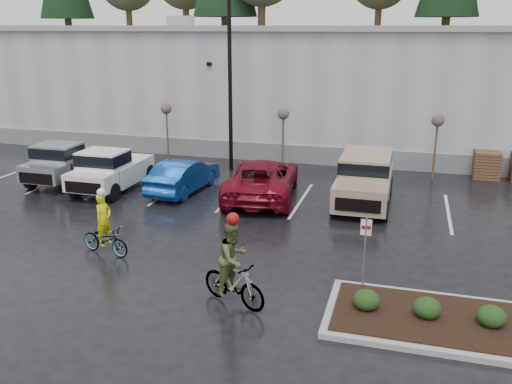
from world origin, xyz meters
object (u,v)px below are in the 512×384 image
(sapling_west, at_px, (166,112))
(cyclist_hivis, at_px, (105,234))
(pickup_white, at_px, (115,168))
(cyclist_olive, at_px, (234,272))
(car_blue, at_px, (184,175))
(car_red, at_px, (262,179))
(sapling_east, at_px, (438,124))
(lamppost, at_px, (230,58))
(suv_tan, at_px, (364,181))
(pallet_stack_a, at_px, (486,165))
(pickup_silver, at_px, (70,160))
(sapling_mid, at_px, (283,117))
(fire_lane_sign, at_px, (365,246))

(sapling_west, relative_size, cyclist_hivis, 1.42)
(pickup_white, xyz_separation_m, cyclist_olive, (8.64, -8.90, -0.05))
(car_blue, distance_m, car_red, 3.63)
(car_red, height_order, cyclist_olive, cyclist_olive)
(sapling_east, height_order, cyclist_olive, sapling_east)
(sapling_east, relative_size, car_red, 0.53)
(lamppost, xyz_separation_m, car_blue, (-0.87, -4.14, -4.94))
(sapling_east, height_order, cyclist_hivis, sapling_east)
(lamppost, relative_size, suv_tan, 1.81)
(pallet_stack_a, relative_size, pickup_silver, 0.26)
(pallet_stack_a, relative_size, cyclist_hivis, 0.60)
(pickup_white, bearing_deg, sapling_mid, 39.96)
(car_red, height_order, cyclist_hivis, cyclist_hivis)
(lamppost, relative_size, sapling_mid, 2.88)
(sapling_east, height_order, suv_tan, sapling_east)
(fire_lane_sign, height_order, cyclist_olive, cyclist_olive)
(sapling_east, height_order, fire_lane_sign, sapling_east)
(sapling_mid, distance_m, car_red, 5.37)
(pickup_white, bearing_deg, pickup_silver, 166.50)
(pickup_white, height_order, car_blue, pickup_white)
(pallet_stack_a, relative_size, car_red, 0.22)
(sapling_east, bearing_deg, pickup_white, -158.59)
(car_red, distance_m, suv_tan, 4.34)
(sapling_east, distance_m, fire_lane_sign, 13.06)
(pallet_stack_a, xyz_separation_m, car_red, (-9.74, -6.02, 0.17))
(sapling_east, distance_m, pickup_silver, 17.67)
(sapling_east, xyz_separation_m, car_red, (-7.24, -5.02, -1.88))
(lamppost, height_order, suv_tan, lamppost)
(lamppost, bearing_deg, pickup_silver, -150.82)
(lamppost, relative_size, pickup_white, 1.77)
(lamppost, relative_size, pickup_silver, 1.77)
(cyclist_hivis, bearing_deg, sapling_west, 28.18)
(sapling_east, distance_m, pickup_white, 15.24)
(car_red, bearing_deg, lamppost, -63.17)
(lamppost, height_order, pickup_white, lamppost)
(pickup_white, xyz_separation_m, suv_tan, (11.19, 0.72, 0.05))
(sapling_mid, bearing_deg, cyclist_hivis, -103.85)
(sapling_east, height_order, car_blue, sapling_east)
(pallet_stack_a, height_order, fire_lane_sign, fire_lane_sign)
(cyclist_hivis, bearing_deg, cyclist_olive, -99.55)
(car_blue, bearing_deg, pickup_white, 11.32)
(pickup_silver, bearing_deg, cyclist_olive, -39.92)
(sapling_mid, height_order, sapling_east, same)
(sapling_mid, bearing_deg, pickup_white, -140.04)
(pickup_silver, bearing_deg, car_blue, -2.73)
(pallet_stack_a, bearing_deg, cyclist_hivis, -134.32)
(pickup_silver, distance_m, cyclist_hivis, 9.84)
(cyclist_hivis, bearing_deg, pickup_silver, 52.81)
(suv_tan, bearing_deg, cyclist_hivis, -135.34)
(lamppost, distance_m, cyclist_hivis, 12.42)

